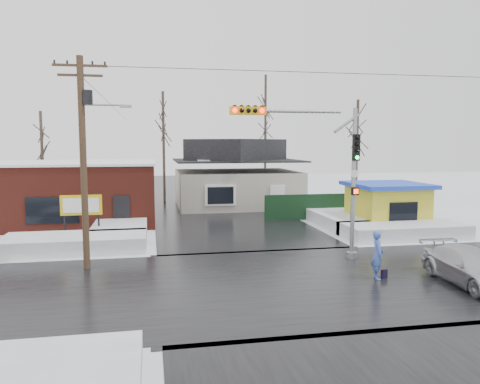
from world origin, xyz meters
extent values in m
plane|color=white|center=(0.00, 0.00, 0.00)|extent=(120.00, 120.00, 0.00)
cube|color=black|center=(0.00, 0.00, 0.01)|extent=(10.00, 120.00, 0.02)
cube|color=black|center=(0.00, 0.00, 0.01)|extent=(120.00, 10.00, 0.02)
cube|color=white|center=(-9.00, 7.00, 0.40)|extent=(7.00, 3.00, 0.80)
cube|color=white|center=(9.00, 7.00, 0.40)|extent=(7.00, 3.00, 0.80)
cube|color=white|center=(-7.00, 12.00, 0.40)|extent=(3.00, 8.00, 0.80)
cube|color=white|center=(7.00, 12.00, 0.40)|extent=(3.00, 8.00, 0.80)
cylinder|color=gray|center=(4.00, 3.00, 3.50)|extent=(0.20, 0.20, 7.00)
cylinder|color=gray|center=(4.00, 3.00, 0.15)|extent=(0.50, 0.50, 0.30)
cylinder|color=gray|center=(1.00, 3.00, 6.80)|extent=(4.60, 0.14, 0.14)
cube|color=gold|center=(-1.00, 3.00, 6.80)|extent=(1.60, 0.28, 0.35)
sphere|color=#FF0C0C|center=(-1.60, 2.84, 6.80)|extent=(0.20, 0.20, 0.20)
sphere|color=#FF0C0C|center=(-0.40, 2.84, 6.80)|extent=(0.20, 0.20, 0.20)
cube|color=black|center=(4.00, 2.80, 5.20)|extent=(0.30, 0.22, 1.20)
sphere|color=#0CE533|center=(4.00, 2.66, 4.75)|extent=(0.18, 0.18, 0.18)
cube|color=black|center=(4.00, 2.80, 3.20)|extent=(0.30, 0.20, 0.35)
cylinder|color=#382619|center=(-8.00, 3.50, 4.50)|extent=(0.28, 0.28, 9.00)
cube|color=#382619|center=(-8.00, 3.50, 8.60)|extent=(2.20, 0.10, 0.10)
cube|color=#382619|center=(-8.00, 3.50, 8.20)|extent=(1.80, 0.10, 0.10)
cylinder|color=black|center=(-7.75, 3.50, 7.30)|extent=(0.44, 0.44, 0.60)
cylinder|color=gray|center=(-7.10, 3.50, 7.00)|extent=(1.80, 0.08, 0.08)
cube|color=gray|center=(-6.20, 3.50, 6.95)|extent=(0.50, 0.22, 0.12)
cube|color=maroon|center=(-11.00, 16.00, 2.00)|extent=(12.00, 8.00, 4.00)
cube|color=white|center=(-11.00, 16.00, 4.05)|extent=(12.20, 8.20, 0.15)
cube|color=black|center=(-11.00, 11.98, 1.40)|extent=(3.00, 0.08, 1.60)
cube|color=black|center=(-7.00, 11.98, 1.10)|extent=(1.00, 0.08, 2.20)
cylinder|color=black|center=(-9.90, 9.50, 0.90)|extent=(0.10, 0.10, 1.80)
cylinder|color=black|center=(-8.10, 9.50, 0.90)|extent=(0.10, 0.10, 1.80)
cube|color=gold|center=(-9.00, 9.50, 2.00)|extent=(2.20, 0.18, 1.10)
cube|color=white|center=(-9.00, 9.39, 2.00)|extent=(1.90, 0.02, 0.80)
cube|color=#ABA79A|center=(2.00, 22.00, 1.50)|extent=(10.00, 8.00, 3.00)
cube|color=black|center=(2.00, 22.00, 3.90)|extent=(10.40, 8.40, 0.12)
pyramid|color=black|center=(2.00, 22.00, 4.86)|extent=(9.00, 7.00, 1.80)
cube|color=maroon|center=(5.20, 23.00, 4.90)|extent=(0.70, 0.70, 1.40)
cube|color=white|center=(0.00, 17.95, 1.40)|extent=(2.40, 0.12, 1.60)
cube|color=gold|center=(9.50, 10.00, 1.30)|extent=(4.00, 4.00, 2.60)
cube|color=blue|center=(9.50, 10.00, 2.75)|extent=(4.60, 4.60, 0.25)
cube|color=black|center=(9.50, 7.97, 1.30)|extent=(1.80, 0.06, 1.20)
cube|color=black|center=(6.50, 14.00, 0.90)|extent=(8.00, 0.12, 1.80)
cylinder|color=#332821|center=(-4.00, 26.00, 5.00)|extent=(0.24, 0.24, 10.00)
cylinder|color=#332821|center=(6.00, 28.00, 6.00)|extent=(0.24, 0.24, 12.00)
cylinder|color=#332821|center=(12.00, 20.00, 4.50)|extent=(0.24, 0.24, 9.00)
cylinder|color=#332821|center=(-14.00, 24.00, 4.00)|extent=(0.24, 0.24, 8.00)
imported|color=#4564C3|center=(3.58, -0.33, 0.97)|extent=(0.64, 0.81, 1.95)
imported|color=silver|center=(6.73, -1.71, 0.68)|extent=(2.04, 4.75, 1.36)
cube|color=black|center=(3.90, -0.31, 0.17)|extent=(0.30, 0.22, 0.35)
camera|label=1|loc=(-5.21, -17.16, 5.44)|focal=35.00mm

